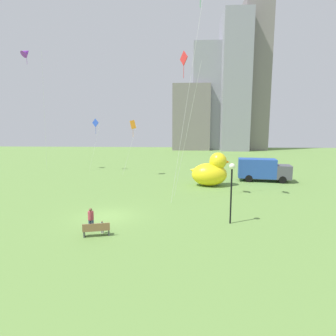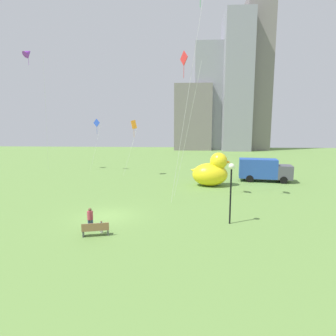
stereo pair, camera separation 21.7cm
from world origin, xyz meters
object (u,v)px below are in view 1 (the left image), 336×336
at_px(person_child, 102,227).
at_px(kite_orange, 133,125).
at_px(kite_blue, 95,125).
at_px(kite_purple, 26,53).
at_px(park_bench, 96,229).
at_px(kite_red, 184,66).
at_px(person_adult, 91,218).
at_px(lamppost, 232,179).
at_px(kite_green, 199,2).
at_px(giant_inflatable_duck, 211,172).
at_px(box_truck, 263,170).

height_order(person_child, kite_orange, kite_orange).
bearing_deg(kite_blue, kite_purple, -170.38).
height_order(park_bench, kite_red, kite_red).
bearing_deg(person_adult, kite_orange, 92.09).
relative_size(park_bench, person_adult, 1.12).
distance_m(person_adult, lamppost, 10.14).
distance_m(lamppost, kite_purple, 36.77).
distance_m(park_bench, kite_green, 19.52).
height_order(giant_inflatable_duck, kite_red, kite_red).
distance_m(park_bench, kite_red, 16.07).
bearing_deg(lamppost, box_truck, 67.40).
bearing_deg(lamppost, person_child, -164.84).
xyz_separation_m(person_adult, kite_red, (6.21, 8.37, 11.46)).
bearing_deg(park_bench, kite_purple, 125.30).
xyz_separation_m(giant_inflatable_duck, kite_red, (-3.24, -6.46, 10.65)).
bearing_deg(kite_green, kite_orange, 120.51).
height_order(person_child, lamppost, lamppost).
bearing_deg(person_adult, giant_inflatable_duck, 57.51).
distance_m(person_adult, box_truck, 24.26).
bearing_deg(box_truck, kite_blue, 163.41).
height_order(person_adult, box_truck, box_truck).
relative_size(park_bench, kite_purple, 0.10).
height_order(park_bench, kite_orange, kite_orange).
distance_m(person_child, giant_inflatable_duck, 17.54).
distance_m(box_truck, kite_orange, 18.19).
distance_m(person_adult, giant_inflatable_duck, 17.60).
xyz_separation_m(kite_orange, kite_blue, (-6.61, 4.37, 0.05)).
bearing_deg(park_bench, box_truck, 50.38).
relative_size(giant_inflatable_duck, box_truck, 0.72).
bearing_deg(giant_inflatable_duck, kite_orange, 150.33).
bearing_deg(kite_orange, kite_purple, 169.98).
bearing_deg(park_bench, person_adult, 124.59).
distance_m(giant_inflatable_duck, kite_red, 12.87).
xyz_separation_m(person_adult, person_child, (0.88, -0.43, -0.41)).
distance_m(person_adult, kite_green, 19.06).
bearing_deg(box_truck, park_bench, -129.62).
bearing_deg(lamppost, park_bench, -162.07).
relative_size(box_truck, kite_green, 0.35).
relative_size(box_truck, kite_red, 0.49).
xyz_separation_m(box_truck, kite_blue, (-23.68, 7.06, 5.74)).
height_order(kite_red, kite_purple, kite_purple).
relative_size(lamppost, kite_orange, 0.57).
bearing_deg(kite_blue, kite_green, -50.91).
height_order(park_bench, kite_green, kite_green).
bearing_deg(kite_orange, person_child, -85.57).
xyz_separation_m(park_bench, box_truck, (15.65, 18.91, 0.98)).
bearing_deg(person_adult, box_truck, 47.73).
bearing_deg(lamppost, kite_green, 115.08).
relative_size(person_adult, kite_blue, 0.20).
xyz_separation_m(kite_green, kite_purple, (-23.95, 16.54, 0.39)).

